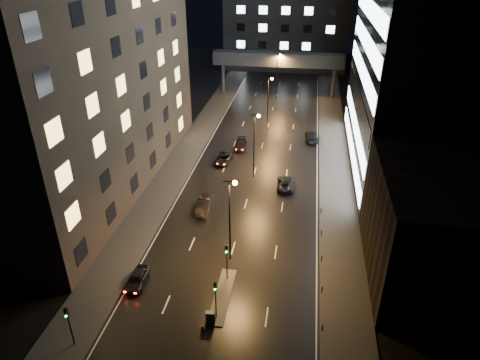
{
  "coord_description": "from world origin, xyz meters",
  "views": [
    {
      "loc": [
        7.19,
        -29.65,
        31.03
      ],
      "look_at": [
        -0.71,
        19.39,
        4.0
      ],
      "focal_mm": 32.0,
      "sensor_mm": 36.0,
      "label": 1
    }
  ],
  "objects_px": {
    "car_toward_b": "(312,136)",
    "utility_cabinet": "(210,318)",
    "car_away_b": "(204,205)",
    "car_away_d": "(241,145)",
    "car_away_a": "(138,279)",
    "car_toward_a": "(285,183)",
    "car_away_c": "(223,159)"
  },
  "relations": [
    {
      "from": "car_away_b",
      "to": "car_toward_b",
      "type": "distance_m",
      "value": 29.74
    },
    {
      "from": "car_away_b",
      "to": "car_away_c",
      "type": "relative_size",
      "value": 1.0
    },
    {
      "from": "car_away_a",
      "to": "car_away_d",
      "type": "bearing_deg",
      "value": 78.86
    },
    {
      "from": "car_toward_a",
      "to": "utility_cabinet",
      "type": "xyz_separation_m",
      "value": [
        -5.13,
        -27.15,
        0.11
      ]
    },
    {
      "from": "utility_cabinet",
      "to": "car_away_c",
      "type": "bearing_deg",
      "value": 93.81
    },
    {
      "from": "car_away_c",
      "to": "utility_cabinet",
      "type": "relative_size",
      "value": 3.67
    },
    {
      "from": "car_away_b",
      "to": "car_away_d",
      "type": "bearing_deg",
      "value": 84.25
    },
    {
      "from": "car_away_d",
      "to": "car_toward_a",
      "type": "distance_m",
      "value": 15.31
    },
    {
      "from": "car_away_d",
      "to": "utility_cabinet",
      "type": "xyz_separation_m",
      "value": [
        3.43,
        -39.84,
        0.12
      ]
    },
    {
      "from": "car_away_c",
      "to": "car_away_d",
      "type": "distance_m",
      "value": 6.29
    },
    {
      "from": "utility_cabinet",
      "to": "car_toward_a",
      "type": "bearing_deg",
      "value": 74.01
    },
    {
      "from": "car_away_b",
      "to": "utility_cabinet",
      "type": "height_order",
      "value": "car_away_b"
    },
    {
      "from": "car_away_b",
      "to": "car_toward_a",
      "type": "xyz_separation_m",
      "value": [
        10.32,
        8.0,
        -0.09
      ]
    },
    {
      "from": "car_away_b",
      "to": "car_toward_a",
      "type": "bearing_deg",
      "value": 36.89
    },
    {
      "from": "car_away_a",
      "to": "car_toward_a",
      "type": "distance_m",
      "value": 26.87
    },
    {
      "from": "car_toward_b",
      "to": "car_toward_a",
      "type": "bearing_deg",
      "value": 75.35
    },
    {
      "from": "car_away_c",
      "to": "car_toward_b",
      "type": "xyz_separation_m",
      "value": [
        14.13,
        11.57,
        0.1
      ]
    },
    {
      "from": "car_away_a",
      "to": "car_toward_a",
      "type": "bearing_deg",
      "value": 56.27
    },
    {
      "from": "car_toward_a",
      "to": "car_away_c",
      "type": "bearing_deg",
      "value": -35.54
    },
    {
      "from": "car_away_a",
      "to": "utility_cabinet",
      "type": "bearing_deg",
      "value": -28.01
    },
    {
      "from": "car_toward_a",
      "to": "car_away_a",
      "type": "bearing_deg",
      "value": 55.98
    },
    {
      "from": "car_away_b",
      "to": "car_away_c",
      "type": "xyz_separation_m",
      "value": [
        -0.24,
        14.73,
        -0.12
      ]
    },
    {
      "from": "car_away_c",
      "to": "car_toward_a",
      "type": "height_order",
      "value": "car_toward_a"
    },
    {
      "from": "car_away_b",
      "to": "car_toward_b",
      "type": "relative_size",
      "value": 0.91
    },
    {
      "from": "car_away_c",
      "to": "car_away_d",
      "type": "relative_size",
      "value": 1.02
    },
    {
      "from": "car_away_c",
      "to": "car_away_d",
      "type": "height_order",
      "value": "car_away_d"
    },
    {
      "from": "car_away_c",
      "to": "car_toward_a",
      "type": "bearing_deg",
      "value": -26.62
    },
    {
      "from": "car_away_d",
      "to": "car_toward_a",
      "type": "bearing_deg",
      "value": -61.98
    },
    {
      "from": "car_away_c",
      "to": "utility_cabinet",
      "type": "distance_m",
      "value": 34.31
    },
    {
      "from": "car_toward_b",
      "to": "utility_cabinet",
      "type": "xyz_separation_m",
      "value": [
        -8.7,
        -45.44,
        0.04
      ]
    },
    {
      "from": "car_toward_a",
      "to": "utility_cabinet",
      "type": "relative_size",
      "value": 3.84
    },
    {
      "from": "car_away_a",
      "to": "car_toward_b",
      "type": "relative_size",
      "value": 0.76
    }
  ]
}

